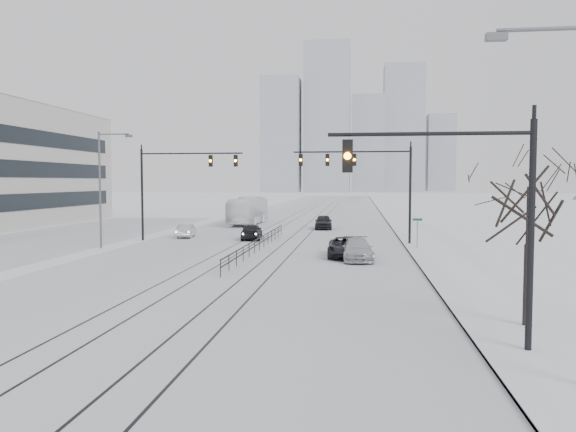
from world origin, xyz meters
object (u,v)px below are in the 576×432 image
at_px(bare_tree, 529,201).
at_px(sedan_sb_inner, 252,232).
at_px(traffic_mast_near, 475,202).
at_px(box_truck, 248,211).
at_px(sedan_nb_right, 357,250).
at_px(sedan_sb_outer, 186,231).
at_px(sedan_nb_far, 323,222).
at_px(sedan_nb_front, 344,248).

height_order(bare_tree, sedan_sb_inner, bare_tree).
height_order(traffic_mast_near, bare_tree, traffic_mast_near).
bearing_deg(traffic_mast_near, box_truck, 108.68).
bearing_deg(sedan_sb_inner, sedan_nb_right, 122.17).
height_order(traffic_mast_near, sedan_sb_outer, traffic_mast_near).
xyz_separation_m(sedan_nb_far, box_truck, (-9.45, 5.69, 0.85)).
bearing_deg(bare_tree, sedan_nb_right, 109.56).
xyz_separation_m(bare_tree, box_truck, (-19.05, 46.23, -2.86)).
distance_m(bare_tree, sedan_sb_inner, 32.81).
bearing_deg(sedan_nb_front, sedan_sb_inner, 127.10).
bearing_deg(traffic_mast_near, sedan_sb_inner, 112.05).
relative_size(bare_tree, box_truck, 0.52).
height_order(traffic_mast_near, sedan_nb_far, traffic_mast_near).
xyz_separation_m(traffic_mast_near, sedan_sb_outer, (-19.22, 32.82, -3.94)).
xyz_separation_m(sedan_nb_front, sedan_nb_right, (0.87, -1.41, 0.03)).
bearing_deg(sedan_nb_right, sedan_nb_front, 117.64).
bearing_deg(box_truck, traffic_mast_near, 109.47).
bearing_deg(box_truck, sedan_sb_inner, 102.98).
bearing_deg(traffic_mast_near, sedan_nb_front, 101.72).
bearing_deg(traffic_mast_near, bare_tree, 51.24).
height_order(traffic_mast_near, box_truck, traffic_mast_near).
height_order(sedan_sb_outer, sedan_nb_far, sedan_nb_far).
distance_m(sedan_nb_right, box_truck, 32.40).
bearing_deg(sedan_sb_outer, sedan_nb_front, 133.64).
relative_size(sedan_sb_inner, sedan_nb_right, 0.88).
distance_m(sedan_sb_inner, sedan_nb_right, 15.35).
relative_size(sedan_nb_right, sedan_nb_far, 1.06).
distance_m(bare_tree, box_truck, 50.08).
height_order(sedan_sb_inner, sedan_nb_front, sedan_sb_inner).
bearing_deg(sedan_nb_far, sedan_sb_inner, -118.84).
bearing_deg(sedan_nb_front, traffic_mast_near, -79.54).
bearing_deg(sedan_nb_front, sedan_sb_outer, 140.32).
height_order(sedan_nb_front, sedan_nb_right, sedan_nb_right).
height_order(traffic_mast_near, sedan_nb_front, traffic_mast_near).
distance_m(sedan_sb_outer, sedan_nb_far, 16.11).
distance_m(sedan_nb_front, box_truck, 30.77).
relative_size(sedan_nb_front, box_truck, 0.42).
bearing_deg(sedan_nb_front, sedan_nb_right, -59.54).
xyz_separation_m(sedan_sb_inner, box_truck, (-3.77, 17.45, 0.90)).
relative_size(sedan_sb_outer, sedan_nb_right, 0.78).
distance_m(sedan_sb_outer, sedan_nb_right, 20.52).
bearing_deg(traffic_mast_near, sedan_sb_outer, 120.35).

